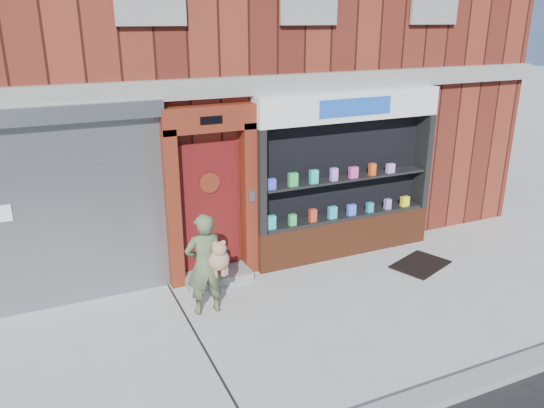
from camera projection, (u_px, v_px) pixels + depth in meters
ground at (304, 320)px, 7.72m from camera, size 80.00×80.00×0.00m
building at (180, 26)px, 11.54m from camera, size 12.00×8.16×8.00m
shutter_bay at (60, 197)px, 7.63m from camera, size 3.10×0.30×3.04m
red_door_bay at (211, 195)px, 8.54m from camera, size 1.52×0.58×2.90m
pharmacy_bay at (345, 182)px, 9.50m from camera, size 3.50×0.41×3.00m
woman at (206, 264)px, 7.68m from camera, size 0.64×0.40×1.56m
doormat at (420, 264)px, 9.43m from camera, size 1.19×1.02×0.03m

